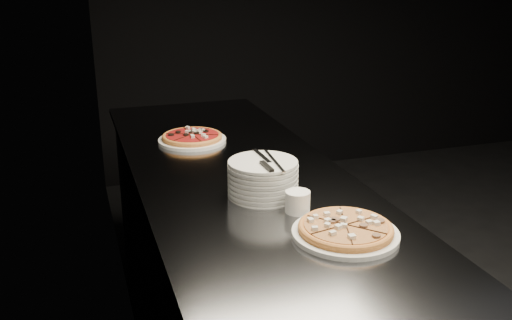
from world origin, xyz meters
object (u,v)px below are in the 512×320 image
object	(u,v)px
plate_stack	(263,178)
ramekin	(298,201)
pizza_tomato	(192,138)
cutlery	(267,162)
counter	(249,298)
pizza_mushroom	(346,230)

from	to	relation	value
plate_stack	ramekin	xyz separation A→B (m)	(0.06, -0.16, -0.02)
pizza_tomato	cutlery	world-z (taller)	cutlery
counter	ramekin	size ratio (longest dim) A/B	32.38
counter	cutlery	distance (m)	0.60
counter	pizza_tomato	xyz separation A→B (m)	(-0.08, 0.52, 0.48)
pizza_tomato	ramekin	world-z (taller)	ramekin
cutlery	pizza_tomato	bearing A→B (deg)	97.08
pizza_mushroom	pizza_tomato	xyz separation A→B (m)	(-0.21, 0.99, -0.00)
pizza_mushroom	ramekin	size ratio (longest dim) A/B	4.12
pizza_mushroom	ramekin	distance (m)	0.20
cutlery	ramekin	xyz separation A→B (m)	(0.05, -0.14, -0.08)
counter	ramekin	xyz separation A→B (m)	(0.07, -0.28, 0.49)
counter	pizza_tomato	bearing A→B (deg)	99.05
pizza_mushroom	ramekin	bearing A→B (deg)	108.73
ramekin	pizza_tomato	bearing A→B (deg)	100.62
plate_stack	cutlery	size ratio (longest dim) A/B	0.94
pizza_mushroom	counter	bearing A→B (deg)	105.70
pizza_mushroom	pizza_tomato	distance (m)	1.01
counter	ramekin	bearing A→B (deg)	-76.44
plate_stack	cutlery	bearing A→B (deg)	-62.38
cutlery	counter	bearing A→B (deg)	95.96
pizza_tomato	cutlery	xyz separation A→B (m)	(0.10, -0.66, 0.10)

